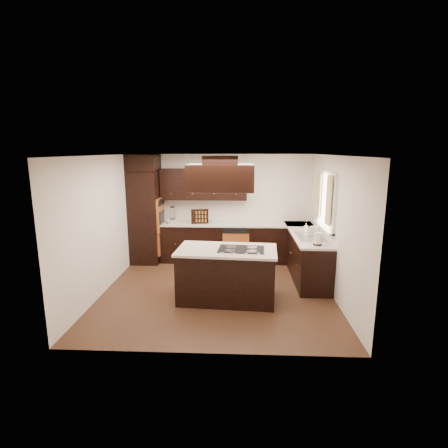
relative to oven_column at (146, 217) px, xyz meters
The scene contains 30 objects.
floor 2.68m from the oven_column, 43.85° to the right, with size 4.20×4.20×0.02m, color brown.
ceiling 2.86m from the oven_column, 43.85° to the right, with size 4.20×4.20×0.02m, color white.
wall_back 1.83m from the oven_column, 12.85° to the left, with size 4.20×0.02×2.50m, color silver.
wall_front 4.21m from the oven_column, 65.05° to the right, with size 4.20×0.02×2.50m, color silver.
wall_left 1.75m from the oven_column, 101.12° to the right, with size 0.02×4.20×2.50m, color silver.
wall_right 4.25m from the oven_column, 23.70° to the right, with size 0.02×4.20×2.50m, color silver.
oven_column is the anchor object (origin of this frame).
wall_oven_face 0.36m from the oven_column, ahead, with size 0.05×0.62×0.78m, color #B25729.
base_cabinets_back 1.92m from the oven_column, ahead, with size 2.93×0.60×0.88m, color black.
base_cabinets_right 3.72m from the oven_column, 12.69° to the right, with size 0.60×2.40×0.88m, color black.
countertop_back 1.82m from the oven_column, ahead, with size 2.93×0.63×0.04m, color beige.
countertop_right 3.65m from the oven_column, 12.74° to the right, with size 0.63×2.40×0.04m, color beige.
upper_cabinets 1.56m from the oven_column, ahead, with size 2.00×0.34×0.72m, color black.
dishwasher_front 2.21m from the oven_column, ahead, with size 0.60×0.05×0.72m, color #B25729.
window_frame 4.06m from the oven_column, 16.72° to the right, with size 0.06×1.32×1.12m, color white.
window_pane 4.08m from the oven_column, 16.61° to the right, with size 0.00×1.20×1.00m, color white.
curtain_left 4.15m from the oven_column, 22.59° to the right, with size 0.02×0.34×0.90m, color beige.
curtain_right 3.91m from the oven_column, 10.99° to the right, with size 0.02×0.34×0.90m, color beige.
sink_rim 3.76m from the oven_column, 17.90° to the right, with size 0.52×0.84×0.01m, color silver.
island 2.94m from the oven_column, 46.75° to the right, with size 1.64×0.90×0.88m, color black.
island_top 2.88m from the oven_column, 46.75° to the right, with size 1.70×0.96×0.04m, color beige.
cooktop 3.06m from the oven_column, 43.59° to the right, with size 0.78×0.52×0.01m, color black.
range_hood 3.13m from the oven_column, 50.26° to the right, with size 1.05×0.72×0.42m, color black.
hood_duct 3.24m from the oven_column, 50.26° to the right, with size 0.55×0.50×0.13m, color black.
blender_base 0.63m from the oven_column, ahead, with size 0.15×0.15×0.10m, color silver.
blender_pitcher 0.63m from the oven_column, ahead, with size 0.13×0.13×0.26m, color silver.
spice_rack 1.26m from the oven_column, ahead, with size 0.40×0.10×0.33m, color black.
mixing_bowl 0.60m from the oven_column, ahead, with size 0.25×0.25×0.06m, color white.
soap_bottle 3.64m from the oven_column, 11.75° to the right, with size 0.09×0.09×0.19m, color white.
paper_towel 3.99m from the oven_column, 26.20° to the right, with size 0.11×0.11×0.23m, color white.
Camera 1 is at (0.41, -6.18, 2.59)m, focal length 28.00 mm.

